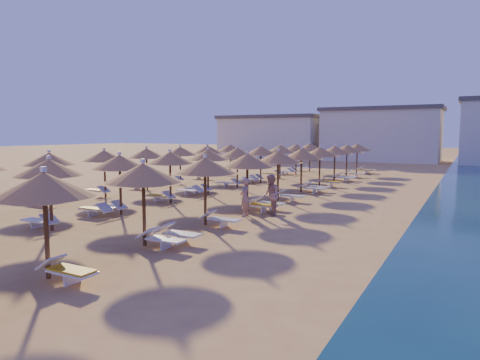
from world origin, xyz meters
The scene contains 8 objects.
ground centered at (0.00, 0.00, 0.00)m, with size 220.00×220.00×0.00m, color tan.
hotel_blocks centered at (2.57, 44.84, 3.70)m, with size 48.87×9.12×8.10m.
parasol_row_east centered at (2.52, 6.16, 2.42)m, with size 2.83×40.36×2.95m.
parasol_row_west centered at (-2.18, 6.16, 2.42)m, with size 2.83×40.36×2.95m.
parasol_row_inland centered at (-7.05, 6.16, 2.42)m, with size 2.83×25.35×2.95m.
loungers centered at (-1.16, 6.10, 0.34)m, with size 12.70×39.00×0.66m.
beachgoer_a centered at (3.08, 1.09, 0.88)m, with size 0.64×0.42×1.75m, color tan.
beachgoer_b centered at (4.05, 1.82, 0.95)m, with size 0.93×0.72×1.91m, color tan.
Camera 1 is at (12.12, -16.00, 3.79)m, focal length 32.00 mm.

